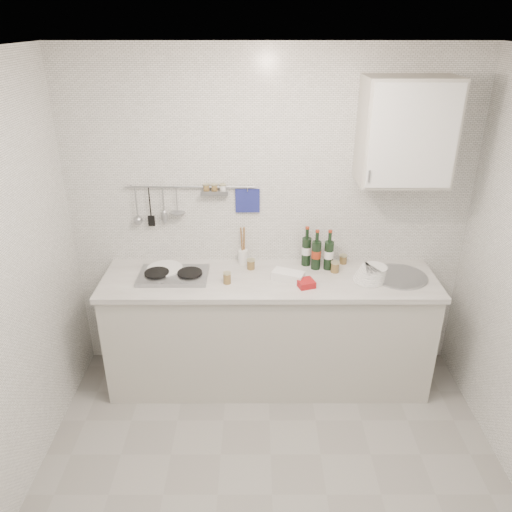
{
  "coord_description": "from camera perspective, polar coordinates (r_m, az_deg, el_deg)",
  "views": [
    {
      "loc": [
        -0.1,
        -2.12,
        2.63
      ],
      "look_at": [
        -0.1,
        0.9,
        1.19
      ],
      "focal_mm": 35.0,
      "sensor_mm": 36.0,
      "label": 1
    }
  ],
  "objects": [
    {
      "name": "jar_a",
      "position": [
        3.75,
        -0.58,
        -0.92
      ],
      "size": [
        0.06,
        0.06,
        0.08
      ],
      "rotation": [
        0.0,
        0.0,
        0.21
      ],
      "color": "brown",
      "rests_on": "counter"
    },
    {
      "name": "wall_rail",
      "position": [
        3.72,
        -7.75,
        6.42
      ],
      "size": [
        0.98,
        0.09,
        0.34
      ],
      "color": "#93969B",
      "rests_on": "back_wall"
    },
    {
      "name": "plate_stack_sink",
      "position": [
        3.68,
        13.03,
        -2.01
      ],
      "size": [
        0.25,
        0.23,
        0.11
      ],
      "rotation": [
        0.0,
        0.0,
        0.18
      ],
      "color": "white",
      "rests_on": "counter"
    },
    {
      "name": "plate_stack_hob",
      "position": [
        3.76,
        -10.48,
        -1.61
      ],
      "size": [
        0.28,
        0.28,
        0.04
      ],
      "rotation": [
        0.0,
        0.0,
        -0.41
      ],
      "color": "#4F68B3",
      "rests_on": "counter"
    },
    {
      "name": "strawberry_punnet",
      "position": [
        3.53,
        5.7,
        -3.12
      ],
      "size": [
        0.14,
        0.14,
        0.05
      ],
      "primitive_type": "cube",
      "rotation": [
        0.0,
        0.0,
        0.32
      ],
      "color": "#AA1812",
      "rests_on": "counter"
    },
    {
      "name": "counter",
      "position": [
        3.9,
        1.55,
        -8.76
      ],
      "size": [
        2.44,
        0.64,
        0.96
      ],
      "color": "#B5B2A7",
      "rests_on": "floor"
    },
    {
      "name": "butter_dish",
      "position": [
        3.6,
        3.71,
        -2.29
      ],
      "size": [
        0.25,
        0.19,
        0.07
      ],
      "primitive_type": "cube",
      "rotation": [
        0.0,
        0.0,
        -0.4
      ],
      "color": "white",
      "rests_on": "counter"
    },
    {
      "name": "floor",
      "position": [
        3.38,
        1.85,
        -25.6
      ],
      "size": [
        3.0,
        3.0,
        0.0
      ],
      "primitive_type": "plane",
      "color": "gray",
      "rests_on": "ground"
    },
    {
      "name": "ceiling",
      "position": [
        2.12,
        2.87,
        22.02
      ],
      "size": [
        3.0,
        3.0,
        0.0
      ],
      "primitive_type": "plane",
      "rotation": [
        3.14,
        0.0,
        0.0
      ],
      "color": "silver",
      "rests_on": "back_wall"
    },
    {
      "name": "utensil_crock",
      "position": [
        3.82,
        -1.5,
        0.15
      ],
      "size": [
        0.07,
        0.07,
        0.31
      ],
      "rotation": [
        0.0,
        0.0,
        0.09
      ],
      "color": "white",
      "rests_on": "counter"
    },
    {
      "name": "jar_d",
      "position": [
        3.55,
        -3.33,
        -2.5
      ],
      "size": [
        0.06,
        0.06,
        0.09
      ],
      "rotation": [
        0.0,
        0.0,
        -0.22
      ],
      "color": "brown",
      "rests_on": "counter"
    },
    {
      "name": "jar_b",
      "position": [
        3.89,
        9.93,
        -0.35
      ],
      "size": [
        0.06,
        0.06,
        0.07
      ],
      "rotation": [
        0.0,
        0.0,
        -0.28
      ],
      "color": "brown",
      "rests_on": "counter"
    },
    {
      "name": "jar_c",
      "position": [
        3.75,
        9.02,
        -1.24
      ],
      "size": [
        0.07,
        0.07,
        0.08
      ],
      "rotation": [
        0.0,
        0.0,
        0.08
      ],
      "color": "brown",
      "rests_on": "counter"
    },
    {
      "name": "wall_cabinet",
      "position": [
        3.55,
        16.8,
        13.45
      ],
      "size": [
        0.6,
        0.38,
        0.7
      ],
      "color": "#B5B2A7",
      "rests_on": "back_wall"
    },
    {
      "name": "back_wall",
      "position": [
        3.78,
        1.48,
        4.12
      ],
      "size": [
        3.0,
        0.02,
        2.5
      ],
      "primitive_type": "cube",
      "color": "silver",
      "rests_on": "floor"
    },
    {
      "name": "wine_bottles",
      "position": [
        3.75,
        7.02,
        0.84
      ],
      "size": [
        0.23,
        0.14,
        0.31
      ],
      "rotation": [
        0.0,
        0.0,
        -0.4
      ],
      "color": "black",
      "rests_on": "counter"
    }
  ]
}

